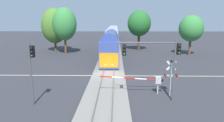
% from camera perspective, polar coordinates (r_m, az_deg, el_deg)
% --- Properties ---
extents(ground_plane, '(220.00, 220.00, 0.00)m').
position_cam_1_polar(ground_plane, '(27.68, -1.01, -4.13)').
color(ground_plane, '#333338').
extents(road_centre_stripe, '(44.00, 0.20, 0.01)m').
position_cam_1_polar(road_centre_stripe, '(27.68, -1.01, -4.12)').
color(road_centre_stripe, beige).
rests_on(road_centre_stripe, ground).
extents(railway_track, '(4.40, 80.00, 0.32)m').
position_cam_1_polar(railway_track, '(27.65, -1.01, -3.94)').
color(railway_track, gray).
rests_on(railway_track, ground).
extents(commuter_train, '(3.04, 66.64, 5.16)m').
position_cam_1_polar(commuter_train, '(60.37, 0.16, 6.95)').
color(commuter_train, '#384C93').
rests_on(commuter_train, railway_track).
extents(crossing_gate_near, '(6.43, 0.40, 1.89)m').
position_cam_1_polar(crossing_gate_near, '(21.05, 10.65, -5.28)').
color(crossing_gate_near, '#B7B7BC').
rests_on(crossing_gate_near, ground).
extents(crossing_signal_mast, '(1.36, 0.44, 3.67)m').
position_cam_1_polar(crossing_signal_mast, '(20.66, 16.14, -3.53)').
color(crossing_signal_mast, '#B2B2B7').
rests_on(crossing_signal_mast, ground).
extents(traffic_signal_near_right, '(5.80, 0.38, 5.69)m').
position_cam_1_polar(traffic_signal_near_right, '(18.64, 12.62, 1.63)').
color(traffic_signal_near_right, '#4C4C51').
rests_on(traffic_signal_near_right, ground).
extents(traffic_signal_near_left, '(0.53, 0.38, 5.60)m').
position_cam_1_polar(traffic_signal_near_left, '(18.72, -21.55, -0.69)').
color(traffic_signal_near_left, '#4C4C51').
rests_on(traffic_signal_near_left, ground).
extents(pine_left_background, '(6.15, 6.15, 10.24)m').
position_cam_1_polar(pine_left_background, '(51.45, -15.79, 9.45)').
color(pine_left_background, brown).
rests_on(pine_left_background, ground).
extents(oak_behind_train, '(5.24, 5.24, 10.13)m').
position_cam_1_polar(oak_behind_train, '(46.48, -13.12, 10.02)').
color(oak_behind_train, brown).
rests_on(oak_behind_train, ground).
extents(maple_right_background, '(5.05, 5.05, 8.46)m').
position_cam_1_polar(maple_right_background, '(46.56, 21.25, 8.48)').
color(maple_right_background, brown).
rests_on(maple_right_background, ground).
extents(elm_centre_background, '(5.69, 5.69, 9.72)m').
position_cam_1_polar(elm_centre_background, '(51.02, 7.61, 10.35)').
color(elm_centre_background, '#4C3828').
rests_on(elm_centre_background, ground).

